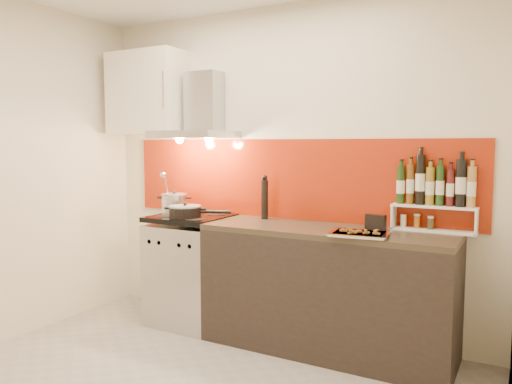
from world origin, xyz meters
The scene contains 14 objects.
back_wall centered at (0.00, 1.40, 1.30)m, with size 3.40×0.02×2.60m, color silver.
right_wall centered at (1.70, 0.00, 1.30)m, with size 0.02×2.80×2.60m, color silver.
backsplash centered at (0.05, 1.39, 1.22)m, with size 3.00×0.02×0.64m, color #9C2408.
range_stove centered at (-0.70, 1.10, 0.44)m, with size 0.60×0.60×0.91m.
counter centered at (0.50, 1.10, 0.45)m, with size 1.80×0.60×0.90m.
range_hood centered at (-0.70, 1.24, 1.74)m, with size 0.62×0.50×0.61m.
upper_cabinet centered at (-1.25, 1.22, 1.95)m, with size 0.70×0.35×0.72m, color white.
stock_pot centered at (-0.95, 1.20, 0.99)m, with size 0.22×0.22×0.19m.
saute_pan centered at (-0.67, 1.00, 0.96)m, with size 0.49×0.28×0.12m.
utensil_jar centered at (-0.98, 1.11, 1.01)m, with size 0.08×0.12×0.37m.
pepper_mill centered at (-0.10, 1.28, 1.07)m, with size 0.06×0.06×0.35m.
step_shelf centered at (1.19, 1.32, 1.15)m, with size 0.56×0.15×0.53m.
caddy_box centered at (0.84, 1.13, 0.96)m, with size 0.14×0.06×0.12m, color black.
baking_tray centered at (0.79, 0.92, 0.92)m, with size 0.41×0.34×0.03m.
Camera 1 is at (1.76, -2.24, 1.50)m, focal length 35.00 mm.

